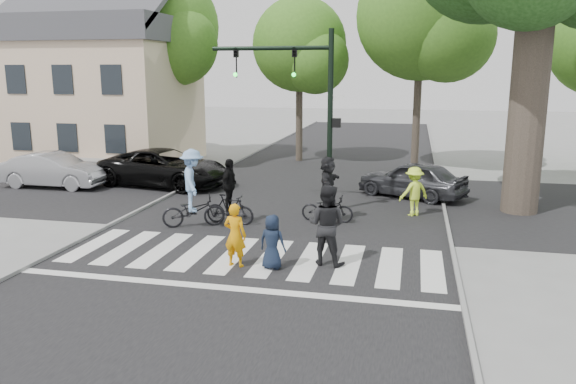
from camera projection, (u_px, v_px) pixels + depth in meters
The scene contains 22 objects.
ground at pixel (240, 270), 13.45m from camera, with size 120.00×120.00×0.00m, color gray.
road_stem at pixel (286, 218), 18.22m from camera, with size 10.00×70.00×0.01m, color black.
road_cross at pixel (304, 198), 21.08m from camera, with size 70.00×10.00×0.01m, color black.
curb_left at pixel (144, 208), 19.29m from camera, with size 0.10×70.00×0.10m, color gray.
curb_right at pixel (447, 225), 17.13m from camera, with size 0.10×70.00×0.10m, color gray.
crosswalk at pixel (248, 260), 14.08m from camera, with size 10.00×3.85×0.01m.
traffic_signal at pixel (305, 95), 18.47m from camera, with size 4.45×0.29×6.00m.
bg_tree_0 at pixel (84, 43), 30.37m from camera, with size 5.46×5.20×8.97m.
bg_tree_1 at pixel (166, 31), 28.68m from camera, with size 6.09×5.80×9.80m.
bg_tree_2 at pixel (303, 49), 28.46m from camera, with size 5.04×4.80×8.40m.
bg_tree_3 at pixel (428, 20), 25.63m from camera, with size 6.30×6.00×10.20m.
house at pixel (105, 89), 28.45m from camera, with size 8.40×8.10×8.82m.
pedestrian_woman at pixel (235, 235), 13.53m from camera, with size 0.57×0.38×1.57m, color orange.
pedestrian_child at pixel (272, 242), 13.39m from camera, with size 0.65×0.43×1.34m, color #151F32.
pedestrian_adult at pixel (327, 225), 13.65m from camera, with size 0.97×0.76×2.00m, color black.
cyclist_left at pixel (193, 194), 16.96m from camera, with size 1.99×1.41×2.39m.
cyclist_mid at pixel (230, 198), 17.31m from camera, with size 1.60×0.98×2.05m.
cyclist_right at pixel (328, 193), 17.56m from camera, with size 1.67×1.56×2.09m.
car_suv at pixel (165, 168), 23.15m from camera, with size 2.54×5.51×1.53m, color black.
car_silver at pixel (54, 170), 22.89m from camera, with size 1.50×4.31×1.42m, color #A5A5A9.
car_grey at pixel (412, 179), 21.08m from camera, with size 1.63×4.06×1.38m, color #323338.
bystander_hivis at pixel (414, 192), 18.33m from camera, with size 1.05×0.60×1.62m, color #D7FF39.
Camera 1 is at (3.92, -12.20, 4.65)m, focal length 35.00 mm.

